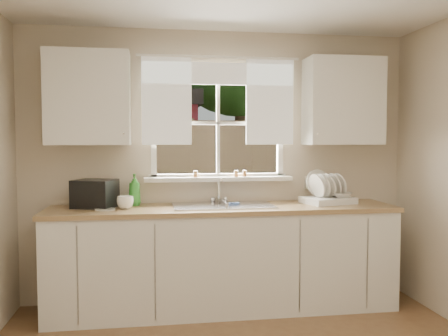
{
  "coord_description": "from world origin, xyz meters",
  "views": [
    {
      "loc": [
        -0.62,
        -2.39,
        1.49
      ],
      "look_at": [
        0.0,
        1.65,
        1.25
      ],
      "focal_mm": 38.0,
      "sensor_mm": 36.0,
      "label": 1
    }
  ],
  "objects": [
    {
      "name": "room_walls",
      "position": [
        0.0,
        -0.07,
        1.24
      ],
      "size": [
        3.62,
        4.02,
        2.5
      ],
      "color": "beige",
      "rests_on": "ground"
    },
    {
      "name": "window",
      "position": [
        0.0,
        2.0,
        1.49
      ],
      "size": [
        1.38,
        0.16,
        1.06
      ],
      "color": "white",
      "rests_on": "room_walls"
    },
    {
      "name": "curtains",
      "position": [
        0.0,
        1.95,
        1.93
      ],
      "size": [
        1.5,
        0.03,
        0.81
      ],
      "color": "white",
      "rests_on": "room_walls"
    },
    {
      "name": "base_cabinets",
      "position": [
        0.0,
        1.68,
        0.43
      ],
      "size": [
        3.0,
        0.62,
        0.87
      ],
      "primitive_type": "cube",
      "color": "silver",
      "rests_on": "ground"
    },
    {
      "name": "countertop",
      "position": [
        0.0,
        1.68,
        0.89
      ],
      "size": [
        3.04,
        0.65,
        0.04
      ],
      "primitive_type": "cube",
      "color": "#9A794D",
      "rests_on": "base_cabinets"
    },
    {
      "name": "upper_cabinet_left",
      "position": [
        -1.15,
        1.82,
        1.85
      ],
      "size": [
        0.7,
        0.33,
        0.8
      ],
      "primitive_type": "cube",
      "color": "silver",
      "rests_on": "room_walls"
    },
    {
      "name": "upper_cabinet_right",
      "position": [
        1.15,
        1.82,
        1.85
      ],
      "size": [
        0.7,
        0.33,
        0.8
      ],
      "primitive_type": "cube",
      "color": "silver",
      "rests_on": "room_walls"
    },
    {
      "name": "wall_outlet",
      "position": [
        0.88,
        1.99,
        1.08
      ],
      "size": [
        0.08,
        0.01,
        0.12
      ],
      "primitive_type": "cube",
      "color": "beige",
      "rests_on": "room_walls"
    },
    {
      "name": "sill_jars",
      "position": [
        0.06,
        1.94,
        1.18
      ],
      "size": [
        0.5,
        0.04,
        0.06
      ],
      "color": "brown",
      "rests_on": "window"
    },
    {
      "name": "backyard",
      "position": [
        0.58,
        8.42,
        3.46
      ],
      "size": [
        20.0,
        10.0,
        6.13
      ],
      "color": "#335421",
      "rests_on": "ground"
    },
    {
      "name": "sink",
      "position": [
        0.0,
        1.71,
        0.84
      ],
      "size": [
        0.88,
        0.52,
        0.4
      ],
      "color": "#B7B7BC",
      "rests_on": "countertop"
    },
    {
      "name": "dish_rack",
      "position": [
        0.98,
        1.75,
        0.99
      ],
      "size": [
        0.5,
        0.43,
        0.31
      ],
      "color": "white",
      "rests_on": "countertop"
    },
    {
      "name": "bowl",
      "position": [
        1.1,
        1.7,
        0.99
      ],
      "size": [
        0.23,
        0.23,
        0.05
      ],
      "primitive_type": "imported",
      "rotation": [
        0.0,
        0.0,
        -0.31
      ],
      "color": "beige",
      "rests_on": "dish_rack"
    },
    {
      "name": "soap_bottle_a",
      "position": [
        -0.77,
        1.86,
        1.05
      ],
      "size": [
        0.13,
        0.13,
        0.28
      ],
      "primitive_type": "imported",
      "rotation": [
        0.0,
        0.0,
        0.18
      ],
      "color": "#328F2E",
      "rests_on": "countertop"
    },
    {
      "name": "soap_bottle_b",
      "position": [
        -1.07,
        1.87,
        1.01
      ],
      "size": [
        0.1,
        0.1,
        0.19
      ],
      "primitive_type": "imported",
      "rotation": [
        0.0,
        0.0,
        0.16
      ],
      "color": "#3445C3",
      "rests_on": "countertop"
    },
    {
      "name": "soap_bottle_c",
      "position": [
        -1.06,
        1.83,
        1.0
      ],
      "size": [
        0.18,
        0.18,
        0.17
      ],
      "primitive_type": "imported",
      "rotation": [
        0.0,
        0.0,
        0.41
      ],
      "color": "#ECEAC3",
      "rests_on": "countertop"
    },
    {
      "name": "saucer",
      "position": [
        -1.01,
        1.63,
        0.92
      ],
      "size": [
        0.17,
        0.17,
        0.01
      ],
      "primitive_type": "cylinder",
      "color": "beige",
      "rests_on": "countertop"
    },
    {
      "name": "cup",
      "position": [
        -0.84,
        1.66,
        0.96
      ],
      "size": [
        0.18,
        0.18,
        0.11
      ],
      "primitive_type": "imported",
      "rotation": [
        0.0,
        0.0,
        -0.36
      ],
      "color": "white",
      "rests_on": "countertop"
    },
    {
      "name": "black_appliance",
      "position": [
        -1.1,
        1.78,
        1.03
      ],
      "size": [
        0.41,
        0.38,
        0.24
      ],
      "primitive_type": "cube",
      "rotation": [
        0.0,
        0.0,
        -0.35
      ],
      "color": "black",
      "rests_on": "countertop"
    }
  ]
}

